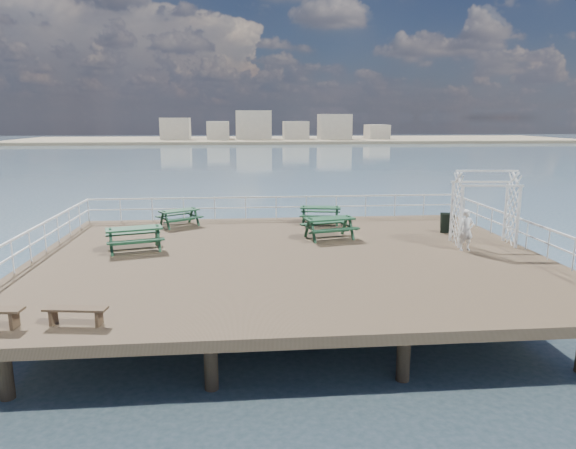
{
  "coord_description": "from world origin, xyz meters",
  "views": [
    {
      "loc": [
        -1.64,
        -17.61,
        4.81
      ],
      "look_at": [
        -0.03,
        0.08,
        1.1
      ],
      "focal_mm": 32.0,
      "sensor_mm": 36.0,
      "label": 1
    }
  ],
  "objects_px": {
    "person": "(466,230)",
    "picnic_table_d": "(134,234)",
    "picnic_table_b": "(329,223)",
    "flat_bench_far": "(76,312)",
    "picnic_table_a": "(179,214)",
    "picnic_table_c": "(320,211)",
    "trellis_arbor": "(484,212)"
  },
  "relations": [
    {
      "from": "picnic_table_b",
      "to": "picnic_table_d",
      "type": "xyz_separation_m",
      "value": [
        -7.47,
        -1.24,
        0.0
      ]
    },
    {
      "from": "picnic_table_b",
      "to": "person",
      "type": "relative_size",
      "value": 1.51
    },
    {
      "from": "person",
      "to": "picnic_table_a",
      "type": "bearing_deg",
      "value": 148.85
    },
    {
      "from": "flat_bench_far",
      "to": "person",
      "type": "bearing_deg",
      "value": 33.98
    },
    {
      "from": "picnic_table_c",
      "to": "picnic_table_b",
      "type": "bearing_deg",
      "value": -82.0
    },
    {
      "from": "picnic_table_a",
      "to": "flat_bench_far",
      "type": "xyz_separation_m",
      "value": [
        -1.12,
        -11.26,
        -0.22
      ]
    },
    {
      "from": "picnic_table_a",
      "to": "trellis_arbor",
      "type": "relative_size",
      "value": 0.76
    },
    {
      "from": "picnic_table_d",
      "to": "trellis_arbor",
      "type": "relative_size",
      "value": 0.82
    },
    {
      "from": "picnic_table_b",
      "to": "trellis_arbor",
      "type": "xyz_separation_m",
      "value": [
        5.74,
        -1.48,
        0.66
      ]
    },
    {
      "from": "picnic_table_b",
      "to": "trellis_arbor",
      "type": "distance_m",
      "value": 5.97
    },
    {
      "from": "picnic_table_b",
      "to": "picnic_table_a",
      "type": "bearing_deg",
      "value": 141.29
    },
    {
      "from": "flat_bench_far",
      "to": "person",
      "type": "distance_m",
      "value": 13.51
    },
    {
      "from": "picnic_table_a",
      "to": "flat_bench_far",
      "type": "relative_size",
      "value": 1.45
    },
    {
      "from": "picnic_table_b",
      "to": "trellis_arbor",
      "type": "relative_size",
      "value": 0.8
    },
    {
      "from": "picnic_table_a",
      "to": "picnic_table_b",
      "type": "xyz_separation_m",
      "value": [
        6.33,
        -3.02,
        0.08
      ]
    },
    {
      "from": "picnic_table_c",
      "to": "picnic_table_d",
      "type": "distance_m",
      "value": 8.64
    },
    {
      "from": "picnic_table_d",
      "to": "trellis_arbor",
      "type": "bearing_deg",
      "value": -16.69
    },
    {
      "from": "picnic_table_b",
      "to": "flat_bench_far",
      "type": "height_order",
      "value": "picnic_table_b"
    },
    {
      "from": "picnic_table_c",
      "to": "trellis_arbor",
      "type": "height_order",
      "value": "trellis_arbor"
    },
    {
      "from": "trellis_arbor",
      "to": "flat_bench_far",
      "type": "bearing_deg",
      "value": -146.74
    },
    {
      "from": "picnic_table_a",
      "to": "picnic_table_b",
      "type": "distance_m",
      "value": 7.02
    },
    {
      "from": "picnic_table_b",
      "to": "flat_bench_far",
      "type": "distance_m",
      "value": 11.11
    },
    {
      "from": "picnic_table_a",
      "to": "picnic_table_c",
      "type": "distance_m",
      "value": 6.42
    },
    {
      "from": "picnic_table_a",
      "to": "picnic_table_d",
      "type": "distance_m",
      "value": 4.41
    },
    {
      "from": "picnic_table_a",
      "to": "picnic_table_b",
      "type": "relative_size",
      "value": 0.96
    },
    {
      "from": "picnic_table_d",
      "to": "person",
      "type": "relative_size",
      "value": 1.54
    },
    {
      "from": "person",
      "to": "picnic_table_c",
      "type": "bearing_deg",
      "value": 125.82
    },
    {
      "from": "picnic_table_a",
      "to": "picnic_table_b",
      "type": "height_order",
      "value": "picnic_table_b"
    },
    {
      "from": "picnic_table_c",
      "to": "trellis_arbor",
      "type": "bearing_deg",
      "value": -28.48
    },
    {
      "from": "person",
      "to": "picnic_table_d",
      "type": "bearing_deg",
      "value": 169.62
    },
    {
      "from": "picnic_table_b",
      "to": "flat_bench_far",
      "type": "relative_size",
      "value": 1.52
    },
    {
      "from": "flat_bench_far",
      "to": "trellis_arbor",
      "type": "distance_m",
      "value": 14.86
    }
  ]
}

